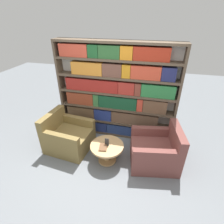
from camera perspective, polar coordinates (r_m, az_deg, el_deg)
name	(u,v)px	position (r m, az deg, el deg)	size (l,w,h in m)	color
ground_plane	(102,167)	(3.72, -3.20, -17.54)	(14.00, 14.00, 0.00)	slate
bookshelf	(116,93)	(4.03, 1.21, 6.12)	(2.73, 0.30, 2.25)	silver
armchair_left	(68,137)	(4.10, -14.24, -7.83)	(1.00, 0.92, 0.83)	olive
armchair_right	(156,151)	(3.72, 14.20, -12.28)	(1.06, 0.98, 0.83)	brown
coffee_table	(107,150)	(3.64, -1.64, -12.17)	(0.68, 0.68, 0.41)	tan
table_sign	(107,142)	(3.52, -1.69, -9.91)	(0.08, 0.06, 0.17)	black
stray_book	(103,147)	(3.50, -2.93, -11.41)	(0.18, 0.24, 0.03)	brown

